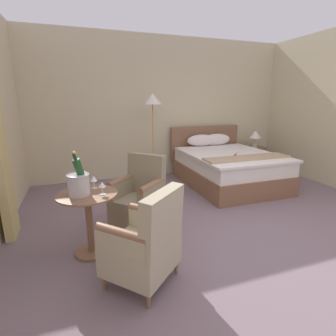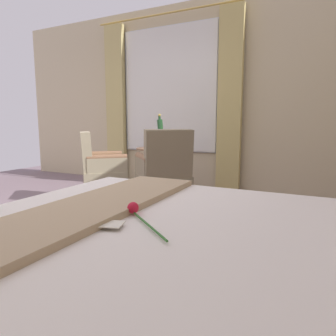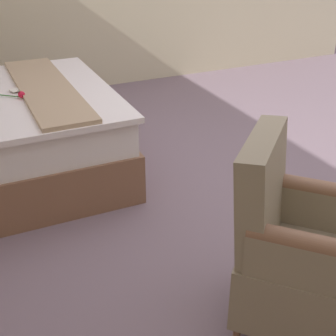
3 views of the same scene
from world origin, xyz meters
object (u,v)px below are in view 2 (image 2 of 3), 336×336
(side_table_round, at_px, (159,166))
(bed, at_px, (227,328))
(wine_glass_near_bucket, at_px, (148,141))
(wine_glass_near_edge, at_px, (166,141))
(champagne_bucket, at_px, (160,137))
(armchair_facing_bed, at_px, (101,170))
(armchair_by_window, at_px, (164,178))

(side_table_round, bearing_deg, bed, 31.70)
(wine_glass_near_bucket, height_order, wine_glass_near_edge, wine_glass_near_edge)
(champagne_bucket, relative_size, armchair_facing_bed, 0.50)
(bed, bearing_deg, armchair_facing_bed, -134.20)
(side_table_round, xyz_separation_m, armchair_by_window, (0.64, 0.39, -0.03))
(side_table_round, distance_m, champagne_bucket, 0.40)
(side_table_round, height_order, wine_glass_near_bucket, wine_glass_near_bucket)
(champagne_bucket, height_order, armchair_by_window, champagne_bucket)
(bed, distance_m, champagne_bucket, 3.33)
(wine_glass_near_bucket, height_order, armchair_facing_bed, armchair_facing_bed)
(armchair_by_window, bearing_deg, side_table_round, -148.52)
(wine_glass_near_bucket, bearing_deg, side_table_round, 149.52)
(side_table_round, distance_m, wine_glass_near_bucket, 0.40)
(wine_glass_near_bucket, bearing_deg, wine_glass_near_edge, 105.96)
(side_table_round, bearing_deg, champagne_bucket, -159.62)
(champagne_bucket, bearing_deg, wine_glass_near_edge, 48.08)
(bed, bearing_deg, side_table_round, -148.30)
(side_table_round, bearing_deg, armchair_by_window, 31.48)
(champagne_bucket, relative_size, wine_glass_near_edge, 3.20)
(wine_glass_near_bucket, relative_size, wine_glass_near_edge, 0.96)
(wine_glass_near_bucket, distance_m, armchair_facing_bed, 0.76)
(champagne_bucket, distance_m, armchair_by_window, 0.93)
(wine_glass_near_bucket, xyz_separation_m, armchair_facing_bed, (0.30, -0.57, -0.40))
(armchair_facing_bed, bearing_deg, champagne_bucket, 129.26)
(armchair_facing_bed, bearing_deg, bed, 45.80)
(wine_glass_near_edge, relative_size, armchair_by_window, 0.15)
(bed, bearing_deg, champagne_bucket, -148.56)
(wine_glass_near_edge, bearing_deg, armchair_by_window, 23.86)
(bed, bearing_deg, armchair_by_window, -148.23)
(champagne_bucket, relative_size, armchair_by_window, 0.48)
(wine_glass_near_bucket, xyz_separation_m, wine_glass_near_edge, (-0.07, 0.24, 0.01))
(side_table_round, relative_size, champagne_bucket, 1.51)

